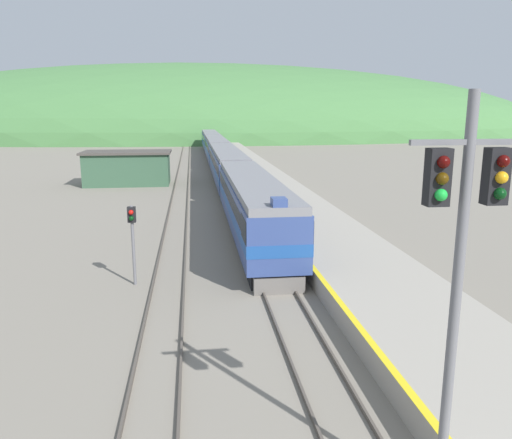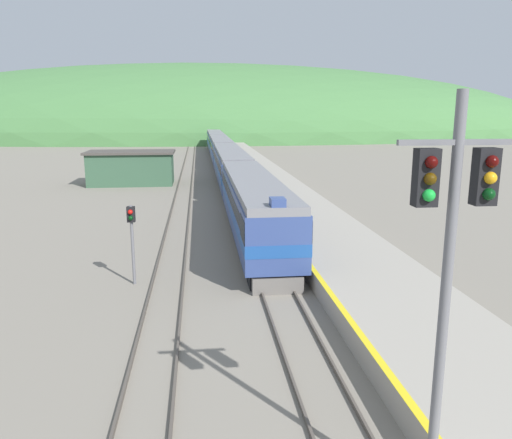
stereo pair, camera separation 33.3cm
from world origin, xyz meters
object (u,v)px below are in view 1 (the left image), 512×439
object	(u,v)px
express_train_lead_car	(253,206)
carriage_fourth	(210,141)
signal_post_siding	(132,229)
carriage_second	(227,166)
signal_mast_main	(461,249)
carriage_third	(216,150)

from	to	relation	value
express_train_lead_car	carriage_fourth	xyz separation A→B (m)	(0.00, 70.49, -0.01)
signal_post_siding	express_train_lead_car	bearing A→B (deg)	50.43
carriage_second	signal_mast_main	bearing A→B (deg)	-88.52
signal_post_siding	carriage_third	bearing A→B (deg)	83.24
express_train_lead_car	signal_post_siding	bearing A→B (deg)	-129.57
carriage_fourth	signal_mast_main	size ratio (longest dim) A/B	2.77
carriage_fourth	express_train_lead_car	bearing A→B (deg)	-90.00
express_train_lead_car	signal_post_siding	distance (m)	10.14
express_train_lead_car	carriage_third	bearing A→B (deg)	90.00
signal_post_siding	carriage_second	bearing A→B (deg)	78.10
carriage_fourth	signal_post_siding	size ratio (longest dim) A/B	6.15
signal_mast_main	signal_post_siding	xyz separation A→B (m)	(-7.62, 14.34, -2.76)
carriage_second	carriage_fourth	distance (m)	47.68
express_train_lead_car	signal_post_siding	world-z (taller)	express_train_lead_car
carriage_third	carriage_fourth	size ratio (longest dim) A/B	1.00
signal_mast_main	carriage_fourth	bearing A→B (deg)	90.72
carriage_second	carriage_fourth	world-z (taller)	same
express_train_lead_car	carriage_second	world-z (taller)	express_train_lead_car
carriage_third	signal_mast_main	xyz separation A→B (m)	(1.17, -68.80, 3.32)
express_train_lead_car	signal_mast_main	distance (m)	22.42
express_train_lead_car	carriage_second	size ratio (longest dim) A/B	0.89
carriage_second	signal_mast_main	world-z (taller)	signal_mast_main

